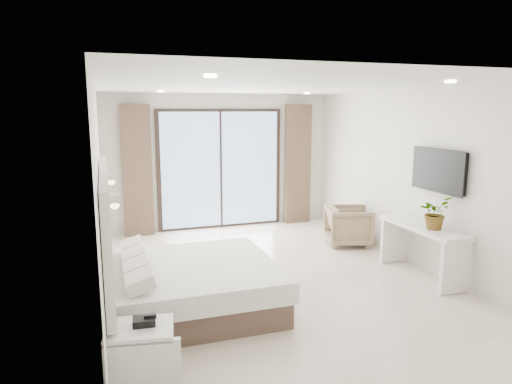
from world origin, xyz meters
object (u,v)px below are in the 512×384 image
at_px(nightstand, 141,355).
at_px(armchair, 349,224).
at_px(console_desk, 422,239).
at_px(bed, 191,286).

distance_m(nightstand, armchair, 4.98).
height_order(nightstand, armchair, armchair).
bearing_deg(nightstand, console_desk, 28.32).
xyz_separation_m(bed, console_desk, (3.36, 0.02, 0.26)).
bearing_deg(console_desk, armchair, 96.23).
distance_m(bed, console_desk, 3.37).
xyz_separation_m(console_desk, armchair, (-0.19, 1.74, -0.18)).
relative_size(console_desk, armchair, 1.96).
xyz_separation_m(bed, nightstand, (-0.70, -1.38, -0.03)).
bearing_deg(armchair, console_desk, -157.39).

